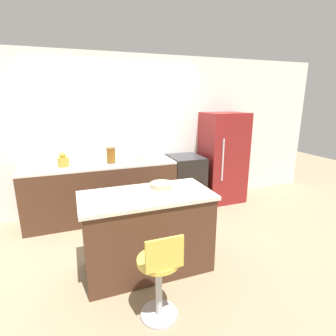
# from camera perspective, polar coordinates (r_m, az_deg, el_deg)

# --- Properties ---
(ground_plane) EXTENTS (14.00, 14.00, 0.00)m
(ground_plane) POSITION_cam_1_polar(r_m,az_deg,el_deg) (4.27, -8.39, -11.57)
(ground_plane) COLOR #998466
(wall_back) EXTENTS (8.00, 0.06, 2.60)m
(wall_back) POSITION_cam_1_polar(r_m,az_deg,el_deg) (4.54, -10.88, 7.16)
(wall_back) COLOR white
(wall_back) RESTS_ON ground_plane
(back_counter) EXTENTS (2.32, 0.64, 0.91)m
(back_counter) POSITION_cam_1_polar(r_m,az_deg,el_deg) (4.36, -14.07, -4.86)
(back_counter) COLOR #4C2D1E
(back_counter) RESTS_ON ground_plane
(kitchen_island) EXTENTS (1.42, 0.71, 0.90)m
(kitchen_island) POSITION_cam_1_polar(r_m,az_deg,el_deg) (3.02, -4.53, -13.64)
(kitchen_island) COLOR #4C2D1E
(kitchen_island) RESTS_ON ground_plane
(oven_range) EXTENTS (0.57, 0.65, 0.91)m
(oven_range) POSITION_cam_1_polar(r_m,az_deg,el_deg) (4.72, 3.78, -2.86)
(oven_range) COLOR black
(oven_range) RESTS_ON ground_plane
(refrigerator) EXTENTS (0.74, 0.65, 1.65)m
(refrigerator) POSITION_cam_1_polar(r_m,az_deg,el_deg) (4.98, 11.82, 2.21)
(refrigerator) COLOR maroon
(refrigerator) RESTS_ON ground_plane
(stool_chair) EXTENTS (0.37, 0.37, 0.86)m
(stool_chair) POSITION_cam_1_polar(r_m,az_deg,el_deg) (2.42, -1.83, -22.56)
(stool_chair) COLOR #B7B7BC
(stool_chair) RESTS_ON ground_plane
(kettle) EXTENTS (0.17, 0.17, 0.22)m
(kettle) POSITION_cam_1_polar(r_m,az_deg,el_deg) (4.19, -21.85, 1.49)
(kettle) COLOR #B29333
(kettle) RESTS_ON back_counter
(mixing_bowl) EXTENTS (0.20, 0.20, 0.09)m
(mixing_bowl) POSITION_cam_1_polar(r_m,az_deg,el_deg) (4.33, -5.49, 2.36)
(mixing_bowl) COLOR beige
(mixing_bowl) RESTS_ON back_counter
(canister_jar) EXTENTS (0.15, 0.15, 0.24)m
(canister_jar) POSITION_cam_1_polar(r_m,az_deg,el_deg) (4.22, -12.30, 2.75)
(canister_jar) COLOR brown
(canister_jar) RESTS_ON back_counter
(fruit_bowl) EXTENTS (0.26, 0.26, 0.06)m
(fruit_bowl) POSITION_cam_1_polar(r_m,az_deg,el_deg) (3.01, -1.43, -3.76)
(fruit_bowl) COLOR #C1B28E
(fruit_bowl) RESTS_ON kitchen_island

